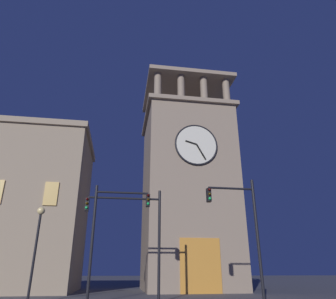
{
  "coord_description": "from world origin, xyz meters",
  "views": [
    {
      "loc": [
        5.12,
        26.33,
        1.56
      ],
      "look_at": [
        0.76,
        -2.12,
        13.0
      ],
      "focal_mm": 32.83,
      "sensor_mm": 36.0,
      "label": 1
    }
  ],
  "objects_px": {
    "clocktower": "(187,191)",
    "traffic_signal_mid": "(242,221)",
    "traffic_signal_far": "(111,223)",
    "street_lamp": "(38,234)",
    "traffic_signal_near": "(135,224)"
  },
  "relations": [
    {
      "from": "clocktower",
      "to": "traffic_signal_mid",
      "type": "bearing_deg",
      "value": 91.17
    },
    {
      "from": "traffic_signal_near",
      "to": "traffic_signal_far",
      "type": "distance_m",
      "value": 1.42
    },
    {
      "from": "clocktower",
      "to": "street_lamp",
      "type": "relative_size",
      "value": 4.39
    },
    {
      "from": "traffic_signal_near",
      "to": "street_lamp",
      "type": "relative_size",
      "value": 1.21
    },
    {
      "from": "clocktower",
      "to": "traffic_signal_far",
      "type": "relative_size",
      "value": 3.54
    },
    {
      "from": "traffic_signal_near",
      "to": "traffic_signal_far",
      "type": "relative_size",
      "value": 0.97
    },
    {
      "from": "traffic_signal_mid",
      "to": "street_lamp",
      "type": "distance_m",
      "value": 11.58
    },
    {
      "from": "traffic_signal_far",
      "to": "street_lamp",
      "type": "xyz_separation_m",
      "value": [
        4.12,
        -0.87,
        -0.6
      ]
    },
    {
      "from": "clocktower",
      "to": "traffic_signal_near",
      "type": "height_order",
      "value": "clocktower"
    },
    {
      "from": "clocktower",
      "to": "traffic_signal_far",
      "type": "xyz_separation_m",
      "value": [
        6.77,
        10.22,
        -4.59
      ]
    },
    {
      "from": "street_lamp",
      "to": "traffic_signal_mid",
      "type": "bearing_deg",
      "value": 164.41
    },
    {
      "from": "clocktower",
      "to": "traffic_signal_near",
      "type": "distance_m",
      "value": 12.4
    },
    {
      "from": "traffic_signal_mid",
      "to": "clocktower",
      "type": "bearing_deg",
      "value": -88.83
    },
    {
      "from": "traffic_signal_mid",
      "to": "traffic_signal_far",
      "type": "bearing_deg",
      "value": -17.7
    },
    {
      "from": "clocktower",
      "to": "traffic_signal_mid",
      "type": "xyz_separation_m",
      "value": [
        -0.26,
        12.46,
        -4.65
      ]
    }
  ]
}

